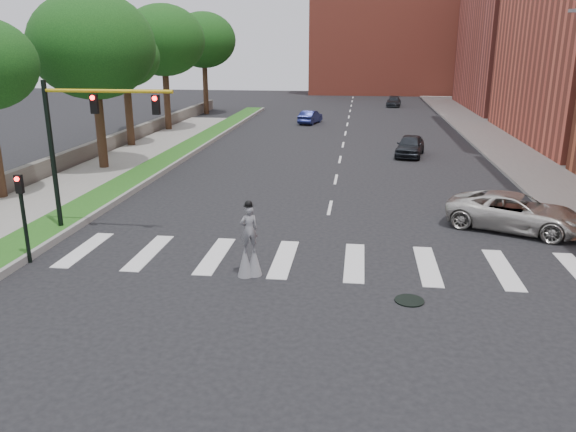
# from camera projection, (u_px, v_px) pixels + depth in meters

# --- Properties ---
(ground_plane) EXTENTS (160.00, 160.00, 0.00)m
(ground_plane) POSITION_uv_depth(u_px,v_px,m) (317.00, 271.00, 19.39)
(ground_plane) COLOR black
(ground_plane) RESTS_ON ground
(grass_median) EXTENTS (2.00, 60.00, 0.25)m
(grass_median) POSITION_uv_depth(u_px,v_px,m) (177.00, 154.00, 39.74)
(grass_median) COLOR #1E5217
(grass_median) RESTS_ON ground
(median_curb) EXTENTS (0.20, 60.00, 0.28)m
(median_curb) POSITION_uv_depth(u_px,v_px,m) (192.00, 154.00, 39.61)
(median_curb) COLOR gray
(median_curb) RESTS_ON ground
(sidewalk_left) EXTENTS (4.00, 60.00, 0.18)m
(sidewalk_left) POSITION_uv_depth(u_px,v_px,m) (67.00, 187.00, 30.64)
(sidewalk_left) COLOR gray
(sidewalk_left) RESTS_ON ground
(sidewalk_right) EXTENTS (5.00, 90.00, 0.18)m
(sidewalk_right) POSITION_uv_depth(u_px,v_px,m) (512.00, 150.00, 41.55)
(sidewalk_right) COLOR gray
(sidewalk_right) RESTS_ON ground
(stone_wall) EXTENTS (0.50, 56.00, 1.10)m
(stone_wall) POSITION_uv_depth(u_px,v_px,m) (115.00, 142.00, 42.19)
(stone_wall) COLOR #59544C
(stone_wall) RESTS_ON ground
(manhole) EXTENTS (0.90, 0.90, 0.04)m
(manhole) POSITION_uv_depth(u_px,v_px,m) (409.00, 301.00, 17.12)
(manhole) COLOR black
(manhole) RESTS_ON ground
(building_far) EXTENTS (16.00, 22.00, 20.00)m
(building_far) POSITION_uv_depth(u_px,v_px,m) (544.00, 23.00, 65.00)
(building_far) COLOR #B04C41
(building_far) RESTS_ON ground
(building_backdrop) EXTENTS (26.00, 14.00, 18.00)m
(building_backdrop) POSITION_uv_depth(u_px,v_px,m) (393.00, 35.00, 90.03)
(building_backdrop) COLOR #CC5540
(building_backdrop) RESTS_ON ground
(traffic_signal) EXTENTS (5.30, 0.23, 6.20)m
(traffic_signal) POSITION_uv_depth(u_px,v_px,m) (78.00, 133.00, 22.23)
(traffic_signal) COLOR black
(traffic_signal) RESTS_ON ground
(secondary_signal) EXTENTS (0.25, 0.21, 3.23)m
(secondary_signal) POSITION_uv_depth(u_px,v_px,m) (23.00, 211.00, 19.62)
(secondary_signal) COLOR black
(secondary_signal) RESTS_ON ground
(stilt_performer) EXTENTS (0.81, 0.65, 2.65)m
(stilt_performer) POSITION_uv_depth(u_px,v_px,m) (249.00, 248.00, 18.76)
(stilt_performer) COLOR #342114
(stilt_performer) RESTS_ON ground
(suv_crossing) EXTENTS (6.10, 4.55, 1.54)m
(suv_crossing) POSITION_uv_depth(u_px,v_px,m) (515.00, 212.00, 23.56)
(suv_crossing) COLOR beige
(suv_crossing) RESTS_ON ground
(car_near) EXTENTS (2.52, 4.57, 1.47)m
(car_near) POSITION_uv_depth(u_px,v_px,m) (410.00, 146.00, 39.41)
(car_near) COLOR black
(car_near) RESTS_ON ground
(car_mid) EXTENTS (2.23, 4.15, 1.30)m
(car_mid) POSITION_uv_depth(u_px,v_px,m) (310.00, 117.00, 55.80)
(car_mid) COLOR navy
(car_mid) RESTS_ON ground
(car_far) EXTENTS (2.14, 4.36, 1.22)m
(car_far) POSITION_uv_depth(u_px,v_px,m) (394.00, 102.00, 71.48)
(car_far) COLOR black
(car_far) RESTS_ON ground
(tree_2) EXTENTS (7.35, 7.35, 10.59)m
(tree_2) POSITION_uv_depth(u_px,v_px,m) (92.00, 46.00, 33.08)
(tree_2) COLOR #342114
(tree_2) RESTS_ON ground
(tree_3) EXTENTS (5.14, 5.14, 8.85)m
(tree_3) POSITION_uv_depth(u_px,v_px,m) (124.00, 58.00, 41.13)
(tree_3) COLOR #342114
(tree_3) RESTS_ON ground
(tree_4) EXTENTS (7.21, 7.21, 10.98)m
(tree_4) POSITION_uv_depth(u_px,v_px,m) (163.00, 41.00, 48.89)
(tree_4) COLOR #342114
(tree_4) RESTS_ON ground
(tree_5) EXTENTS (7.06, 7.06, 11.05)m
(tree_5) POSITION_uv_depth(u_px,v_px,m) (204.00, 40.00, 61.53)
(tree_5) COLOR #342114
(tree_5) RESTS_ON ground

